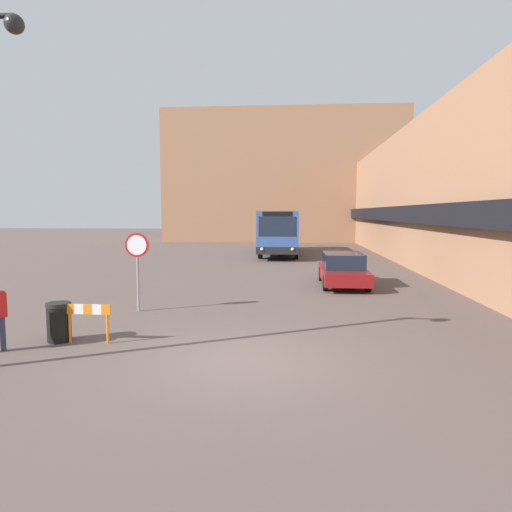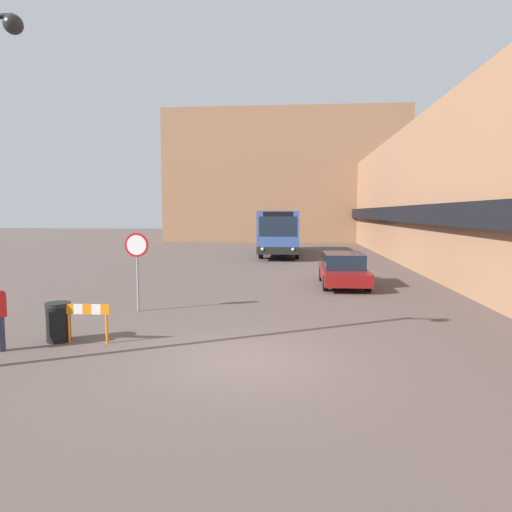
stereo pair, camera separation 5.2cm
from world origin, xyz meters
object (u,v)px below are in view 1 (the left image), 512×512
object	(u,v)px
parked_car_front	(343,269)
construction_barricade	(88,316)
stop_sign	(137,254)
city_bus	(280,231)
trash_bin	(59,322)

from	to	relation	value
parked_car_front	construction_barricade	distance (m)	11.63
parked_car_front	stop_sign	distance (m)	9.13
city_bus	parked_car_front	world-z (taller)	city_bus
parked_car_front	construction_barricade	bearing A→B (deg)	-127.05
parked_car_front	stop_sign	xyz separation A→B (m)	(-7.02, -5.73, 1.10)
city_bus	construction_barricade	bearing A→B (deg)	-99.15
city_bus	stop_sign	xyz separation A→B (m)	(-3.88, -20.45, 0.04)
parked_car_front	construction_barricade	world-z (taller)	parked_car_front
trash_bin	construction_barricade	xyz separation A→B (m)	(0.78, -0.08, 0.19)
trash_bin	construction_barricade	bearing A→B (deg)	-6.21
trash_bin	stop_sign	bearing A→B (deg)	77.52
city_bus	stop_sign	world-z (taller)	city_bus
city_bus	stop_sign	size ratio (longest dim) A/B	4.52
city_bus	stop_sign	distance (m)	20.81
stop_sign	construction_barricade	size ratio (longest dim) A/B	2.26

